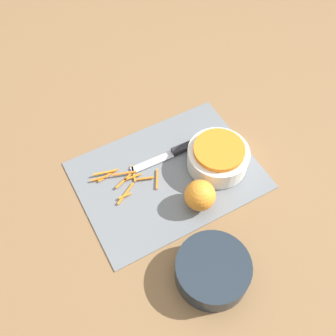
# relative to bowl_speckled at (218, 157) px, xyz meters

# --- Properties ---
(ground_plane) EXTENTS (4.00, 4.00, 0.00)m
(ground_plane) POSITION_rel_bowl_speckled_xyz_m (0.13, -0.04, -0.04)
(ground_plane) COLOR olive
(cutting_board) EXTENTS (0.48, 0.35, 0.01)m
(cutting_board) POSITION_rel_bowl_speckled_xyz_m (0.13, -0.04, -0.04)
(cutting_board) COLOR slate
(cutting_board) RESTS_ON ground_plane
(bowl_speckled) EXTENTS (0.17, 0.17, 0.07)m
(bowl_speckled) POSITION_rel_bowl_speckled_xyz_m (0.00, 0.00, 0.00)
(bowl_speckled) COLOR silver
(bowl_speckled) RESTS_ON cutting_board
(bowl_dark) EXTENTS (0.17, 0.17, 0.06)m
(bowl_dark) POSITION_rel_bowl_speckled_xyz_m (0.18, 0.26, -0.01)
(bowl_dark) COLOR #1E2833
(bowl_dark) RESTS_ON ground_plane
(knife) EXTENTS (0.24, 0.03, 0.02)m
(knife) POSITION_rel_bowl_speckled_xyz_m (0.06, -0.09, -0.03)
(knife) COLOR #232328
(knife) RESTS_ON cutting_board
(orange_left) EXTENTS (0.08, 0.08, 0.08)m
(orange_left) POSITION_rel_bowl_speckled_xyz_m (0.11, 0.08, 0.00)
(orange_left) COLOR orange
(orange_left) RESTS_ON cutting_board
(peel_pile) EXTENTS (0.18, 0.12, 0.01)m
(peel_pile) POSITION_rel_bowl_speckled_xyz_m (0.24, -0.07, -0.03)
(peel_pile) COLOR orange
(peel_pile) RESTS_ON cutting_board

